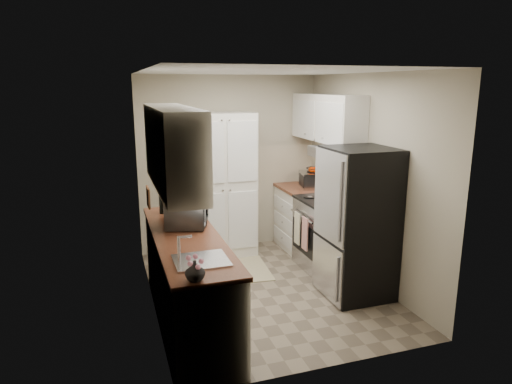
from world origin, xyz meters
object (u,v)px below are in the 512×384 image
wine_bottle (162,201)px  electric_range (327,233)px  pantry_cabinet (221,186)px  microwave (187,209)px  toaster_oven (312,180)px  refrigerator (358,223)px

wine_bottle → electric_range: bearing=-1.2°
pantry_cabinet → microwave: pantry_cabinet is taller
wine_bottle → toaster_oven: 2.31m
refrigerator → microwave: refrigerator is taller
refrigerator → wine_bottle: 2.23m
pantry_cabinet → microwave: size_ratio=3.31×
electric_range → microwave: (-1.88, -0.45, 0.61)m
pantry_cabinet → toaster_oven: bearing=-8.3°
toaster_oven → wine_bottle: bearing=-150.6°
refrigerator → wine_bottle: refrigerator is taller
electric_range → toaster_oven: size_ratio=2.86×
pantry_cabinet → refrigerator: size_ratio=1.18×
refrigerator → toaster_oven: (0.15, 1.54, 0.18)m
electric_range → refrigerator: bearing=-92.5°
electric_range → refrigerator: (-0.03, -0.80, 0.37)m
refrigerator → microwave: 1.90m
pantry_cabinet → wine_bottle: size_ratio=6.74×
wine_bottle → toaster_oven: bearing=17.5°
electric_range → microwave: bearing=-166.5°
pantry_cabinet → microwave: (-0.71, -1.38, 0.09)m
microwave → wine_bottle: size_ratio=2.04×
microwave → wine_bottle: 0.54m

